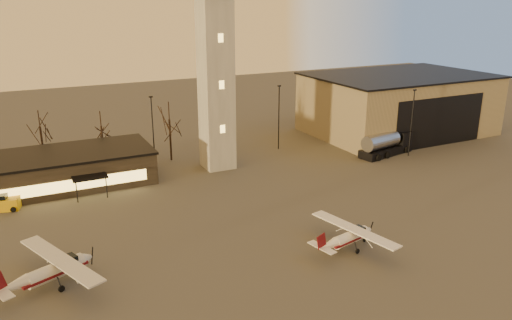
# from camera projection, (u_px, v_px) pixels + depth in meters

# --- Properties ---
(ground) EXTENTS (220.00, 220.00, 0.00)m
(ground) POSITION_uv_depth(u_px,v_px,m) (343.00, 262.00, 45.39)
(ground) COLOR #42403D
(ground) RESTS_ON ground
(control_tower) EXTENTS (6.80, 6.80, 32.60)m
(control_tower) POSITION_uv_depth(u_px,v_px,m) (215.00, 50.00, 65.91)
(control_tower) COLOR gray
(control_tower) RESTS_ON ground
(hangar) EXTENTS (30.60, 20.60, 10.30)m
(hangar) POSITION_uv_depth(u_px,v_px,m) (398.00, 103.00, 87.95)
(hangar) COLOR #9A8764
(hangar) RESTS_ON ground
(terminal) EXTENTS (25.40, 12.20, 4.30)m
(terminal) POSITION_uv_depth(u_px,v_px,m) (50.00, 171.00, 62.68)
(terminal) COLOR black
(terminal) RESTS_ON ground
(light_poles) EXTENTS (58.50, 12.25, 10.14)m
(light_poles) POSITION_uv_depth(u_px,v_px,m) (218.00, 128.00, 70.34)
(light_poles) COLOR black
(light_poles) RESTS_ON ground
(tree_row) EXTENTS (37.20, 9.20, 8.80)m
(tree_row) POSITION_uv_depth(u_px,v_px,m) (104.00, 123.00, 71.13)
(tree_row) COLOR black
(tree_row) RESTS_ON ground
(cessna_front) EXTENTS (8.03, 10.09, 2.78)m
(cessna_front) POSITION_uv_depth(u_px,v_px,m) (351.00, 239.00, 47.63)
(cessna_front) COLOR white
(cessna_front) RESTS_ON ground
(cessna_rear) EXTENTS (9.22, 11.17, 3.16)m
(cessna_rear) POSITION_uv_depth(u_px,v_px,m) (58.00, 272.00, 41.53)
(cessna_rear) COLOR silver
(cessna_rear) RESTS_ON ground
(fuel_truck) EXTENTS (9.95, 4.67, 3.56)m
(fuel_truck) POSITION_uv_depth(u_px,v_px,m) (386.00, 146.00, 76.04)
(fuel_truck) COLOR black
(fuel_truck) RESTS_ON ground
(service_cart) EXTENTS (3.32, 2.54, 1.90)m
(service_cart) POSITION_uv_depth(u_px,v_px,m) (5.00, 204.00, 56.26)
(service_cart) COLOR #CB9F0B
(service_cart) RESTS_ON ground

